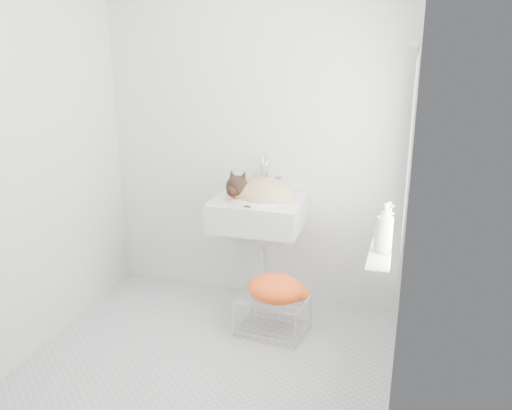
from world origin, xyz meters
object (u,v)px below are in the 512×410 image
(cat, at_px, (260,193))
(wire_rack, at_px, (272,312))
(sink, at_px, (259,198))
(bottle_c, at_px, (387,233))
(bottle_b, at_px, (385,239))
(bottle_a, at_px, (383,252))

(cat, distance_m, wire_rack, 0.80)
(sink, xyz_separation_m, bottle_c, (0.89, -0.43, 0.00))
(bottle_b, bearing_deg, sink, 148.77)
(bottle_b, bearing_deg, bottle_a, -90.00)
(cat, relative_size, bottle_c, 2.73)
(bottle_a, distance_m, bottle_b, 0.19)
(bottle_c, bearing_deg, wire_rack, 168.46)
(sink, distance_m, wire_rack, 0.78)
(sink, bearing_deg, cat, -54.94)
(bottle_b, bearing_deg, wire_rack, 160.46)
(cat, height_order, bottle_c, cat)
(wire_rack, height_order, bottle_b, bottle_b)
(sink, distance_m, bottle_c, 0.99)
(bottle_a, bearing_deg, cat, 141.11)
(bottle_c, bearing_deg, sink, 154.10)
(cat, distance_m, bottle_b, 1.02)
(wire_rack, distance_m, bottle_a, 1.09)
(sink, relative_size, wire_rack, 1.39)
(sink, height_order, bottle_b, sink)
(bottle_b, distance_m, bottle_c, 0.11)
(wire_rack, height_order, bottle_c, bottle_c)
(bottle_c, bearing_deg, bottle_b, -90.00)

